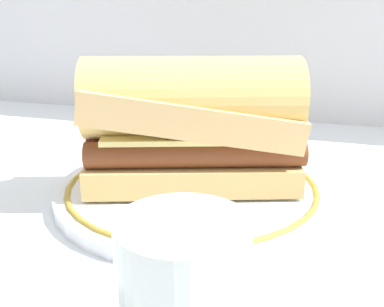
{
  "coord_description": "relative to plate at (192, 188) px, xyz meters",
  "views": [
    {
      "loc": [
        0.1,
        -0.4,
        0.18
      ],
      "look_at": [
        -0.01,
        -0.01,
        0.04
      ],
      "focal_mm": 40.21,
      "sensor_mm": 36.0,
      "label": 1
    }
  ],
  "objects": [
    {
      "name": "ground_plane",
      "position": [
        0.01,
        0.01,
        -0.01
      ],
      "size": [
        1.5,
        1.5,
        0.0
      ],
      "primitive_type": "plane",
      "color": "silver"
    },
    {
      "name": "plate",
      "position": [
        0.0,
        0.0,
        0.0
      ],
      "size": [
        0.27,
        0.27,
        0.01
      ],
      "color": "white",
      "rests_on": "ground_plane"
    },
    {
      "name": "sausage_sandwich",
      "position": [
        0.0,
        -0.0,
        0.07
      ],
      "size": [
        0.22,
        0.15,
        0.12
      ],
      "rotation": [
        0.0,
        0.0,
        0.32
      ],
      "color": "#E2BA6F",
      "rests_on": "plate"
    }
  ]
}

